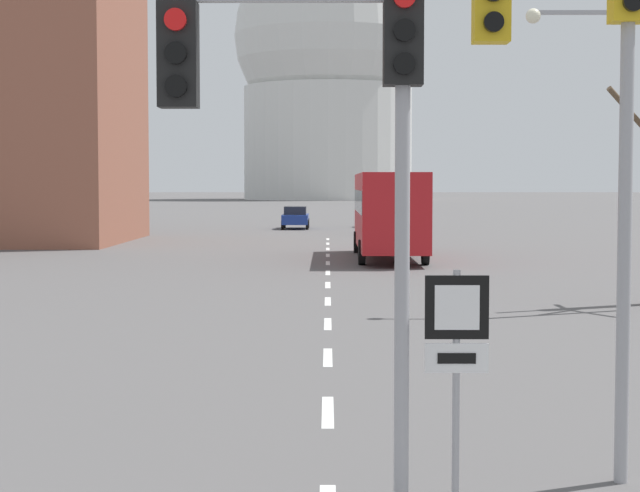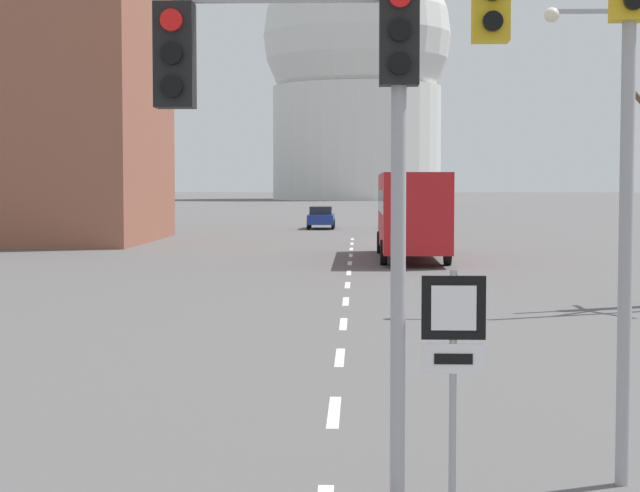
% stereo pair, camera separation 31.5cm
% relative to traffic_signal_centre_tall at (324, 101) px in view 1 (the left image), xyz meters
% --- Properties ---
extents(lane_stripe_1, '(0.16, 2.00, 0.01)m').
position_rel_traffic_signal_centre_tall_xyz_m(lane_stripe_1, '(0.03, 4.30, -3.80)').
color(lane_stripe_1, silver).
rests_on(lane_stripe_1, ground_plane).
extents(lane_stripe_2, '(0.16, 2.00, 0.01)m').
position_rel_traffic_signal_centre_tall_xyz_m(lane_stripe_2, '(0.03, 8.80, -3.80)').
color(lane_stripe_2, silver).
rests_on(lane_stripe_2, ground_plane).
extents(lane_stripe_3, '(0.16, 2.00, 0.01)m').
position_rel_traffic_signal_centre_tall_xyz_m(lane_stripe_3, '(0.03, 13.30, -3.80)').
color(lane_stripe_3, silver).
rests_on(lane_stripe_3, ground_plane).
extents(lane_stripe_4, '(0.16, 2.00, 0.01)m').
position_rel_traffic_signal_centre_tall_xyz_m(lane_stripe_4, '(0.03, 17.80, -3.80)').
color(lane_stripe_4, silver).
rests_on(lane_stripe_4, ground_plane).
extents(lane_stripe_5, '(0.16, 2.00, 0.01)m').
position_rel_traffic_signal_centre_tall_xyz_m(lane_stripe_5, '(0.03, 22.30, -3.80)').
color(lane_stripe_5, silver).
rests_on(lane_stripe_5, ground_plane).
extents(lane_stripe_6, '(0.16, 2.00, 0.01)m').
position_rel_traffic_signal_centre_tall_xyz_m(lane_stripe_6, '(0.03, 26.80, -3.80)').
color(lane_stripe_6, silver).
rests_on(lane_stripe_6, ground_plane).
extents(lane_stripe_7, '(0.16, 2.00, 0.01)m').
position_rel_traffic_signal_centre_tall_xyz_m(lane_stripe_7, '(0.03, 31.30, -3.80)').
color(lane_stripe_7, silver).
rests_on(lane_stripe_7, ground_plane).
extents(lane_stripe_8, '(0.16, 2.00, 0.01)m').
position_rel_traffic_signal_centre_tall_xyz_m(lane_stripe_8, '(0.03, 35.80, -3.80)').
color(lane_stripe_8, silver).
rests_on(lane_stripe_8, ground_plane).
extents(lane_stripe_9, '(0.16, 2.00, 0.01)m').
position_rel_traffic_signal_centre_tall_xyz_m(lane_stripe_9, '(0.03, 40.30, -3.80)').
color(lane_stripe_9, silver).
rests_on(lane_stripe_9, ground_plane).
extents(lane_stripe_10, '(0.16, 2.00, 0.01)m').
position_rel_traffic_signal_centre_tall_xyz_m(lane_stripe_10, '(0.03, 44.80, -3.80)').
color(lane_stripe_10, silver).
rests_on(lane_stripe_10, ground_plane).
extents(lane_stripe_11, '(0.16, 2.00, 0.01)m').
position_rel_traffic_signal_centre_tall_xyz_m(lane_stripe_11, '(0.03, 49.30, -3.80)').
color(lane_stripe_11, silver).
rests_on(lane_stripe_11, ground_plane).
extents(traffic_signal_centre_tall, '(2.42, 0.34, 5.01)m').
position_rel_traffic_signal_centre_tall_xyz_m(traffic_signal_centre_tall, '(0.00, 0.00, 0.00)').
color(traffic_signal_centre_tall, '#9E9EA3').
rests_on(traffic_signal_centre_tall, ground_plane).
extents(traffic_signal_near_right, '(1.73, 0.34, 5.72)m').
position_rel_traffic_signal_centre_tall_xyz_m(traffic_signal_near_right, '(2.58, 0.94, 0.52)').
color(traffic_signal_near_right, '#9E9EA3').
rests_on(traffic_signal_near_right, ground_plane).
extents(route_sign_post, '(0.60, 0.08, 2.24)m').
position_rel_traffic_signal_centre_tall_xyz_m(route_sign_post, '(1.24, 0.13, -2.29)').
color(route_sign_post, '#9E9EA3').
rests_on(route_sign_post, ground_plane).
extents(street_lamp_right, '(2.60, 0.36, 7.23)m').
position_rel_traffic_signal_centre_tall_xyz_m(street_lamp_right, '(6.73, 15.90, 0.76)').
color(street_lamp_right, '#9E9EA3').
rests_on(street_lamp_right, ground_plane).
extents(sedan_near_left, '(1.72, 4.44, 1.47)m').
position_rel_traffic_signal_centre_tall_xyz_m(sedan_near_left, '(3.69, 55.63, -3.06)').
color(sedan_near_left, '#B7B7BC').
rests_on(sedan_near_left, ground_plane).
extents(sedan_near_right, '(1.83, 4.60, 1.53)m').
position_rel_traffic_signal_centre_tall_xyz_m(sedan_near_right, '(-2.18, 63.07, -3.01)').
color(sedan_near_right, navy).
rests_on(sedan_near_right, ground_plane).
extents(sedan_mid_centre, '(1.83, 4.19, 1.63)m').
position_rel_traffic_signal_centre_tall_xyz_m(sedan_mid_centre, '(3.37, 66.27, -2.98)').
color(sedan_mid_centre, slate).
rests_on(sedan_mid_centre, ground_plane).
extents(city_bus, '(2.66, 10.80, 3.48)m').
position_rel_traffic_signal_centre_tall_xyz_m(city_bus, '(2.52, 33.65, -1.76)').
color(city_bus, red).
rests_on(city_bus, ground_plane).
extents(capitol_dome, '(37.31, 37.31, 52.70)m').
position_rel_traffic_signal_centre_tall_xyz_m(capitol_dome, '(0.03, 204.89, 21.86)').
color(capitol_dome, silver).
rests_on(capitol_dome, ground_plane).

